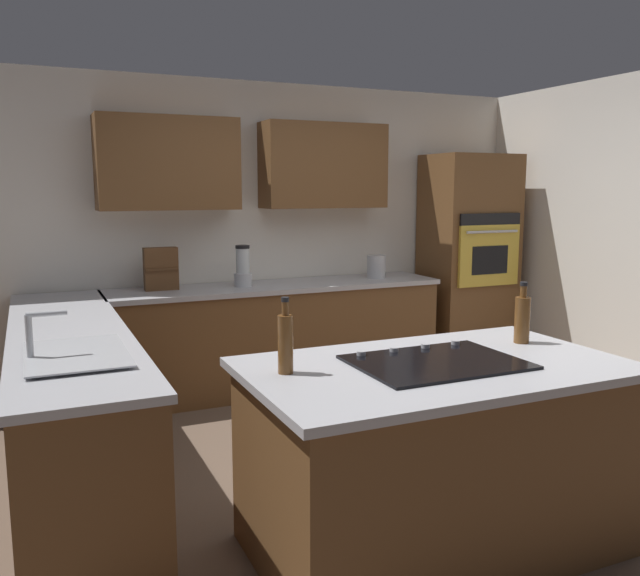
{
  "coord_description": "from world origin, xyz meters",
  "views": [
    {
      "loc": [
        2.0,
        3.4,
        1.7
      ],
      "look_at": [
        0.04,
        -0.98,
        0.97
      ],
      "focal_mm": 36.75,
      "sensor_mm": 36.0,
      "label": 1
    }
  ],
  "objects_px": {
    "wall_oven": "(468,261)",
    "blender": "(243,269)",
    "cooktop": "(436,362)",
    "second_bottle": "(522,318)",
    "kettle": "(376,267)",
    "oil_bottle": "(285,342)",
    "sink_unit": "(74,353)",
    "spice_rack": "(161,269)"
  },
  "relations": [
    {
      "from": "oil_bottle",
      "to": "kettle",
      "type": "bearing_deg",
      "value": -126.21
    },
    {
      "from": "blender",
      "to": "oil_bottle",
      "type": "distance_m",
      "value": 2.61
    },
    {
      "from": "blender",
      "to": "spice_rack",
      "type": "distance_m",
      "value": 0.66
    },
    {
      "from": "wall_oven",
      "to": "blender",
      "type": "relative_size",
      "value": 5.93
    },
    {
      "from": "spice_rack",
      "to": "kettle",
      "type": "relative_size",
      "value": 1.64
    },
    {
      "from": "wall_oven",
      "to": "second_bottle",
      "type": "relative_size",
      "value": 6.27
    },
    {
      "from": "sink_unit",
      "to": "blender",
      "type": "xyz_separation_m",
      "value": [
        -1.43,
        -1.87,
        0.13
      ]
    },
    {
      "from": "cooktop",
      "to": "second_bottle",
      "type": "bearing_deg",
      "value": -165.9
    },
    {
      "from": "blender",
      "to": "kettle",
      "type": "distance_m",
      "value": 1.25
    },
    {
      "from": "oil_bottle",
      "to": "second_bottle",
      "type": "height_order",
      "value": "oil_bottle"
    },
    {
      "from": "spice_rack",
      "to": "sink_unit",
      "type": "bearing_deg",
      "value": 68.2
    },
    {
      "from": "kettle",
      "to": "second_bottle",
      "type": "bearing_deg",
      "value": 78.19
    },
    {
      "from": "sink_unit",
      "to": "second_bottle",
      "type": "bearing_deg",
      "value": 163.49
    },
    {
      "from": "wall_oven",
      "to": "blender",
      "type": "bearing_deg",
      "value": -0.12
    },
    {
      "from": "sink_unit",
      "to": "cooktop",
      "type": "xyz_separation_m",
      "value": [
        -1.51,
        0.8,
        -0.01
      ]
    },
    {
      "from": "spice_rack",
      "to": "oil_bottle",
      "type": "distance_m",
      "value": 2.61
    },
    {
      "from": "wall_oven",
      "to": "sink_unit",
      "type": "distance_m",
      "value": 4.12
    },
    {
      "from": "sink_unit",
      "to": "blender",
      "type": "height_order",
      "value": "blender"
    },
    {
      "from": "kettle",
      "to": "second_bottle",
      "type": "height_order",
      "value": "second_bottle"
    },
    {
      "from": "wall_oven",
      "to": "oil_bottle",
      "type": "bearing_deg",
      "value": 41.54
    },
    {
      "from": "blender",
      "to": "second_bottle",
      "type": "relative_size",
      "value": 1.06
    },
    {
      "from": "spice_rack",
      "to": "oil_bottle",
      "type": "xyz_separation_m",
      "value": [
        -0.04,
        2.61,
        -0.03
      ]
    },
    {
      "from": "cooktop",
      "to": "second_bottle",
      "type": "height_order",
      "value": "second_bottle"
    },
    {
      "from": "wall_oven",
      "to": "sink_unit",
      "type": "xyz_separation_m",
      "value": [
        3.68,
        1.86,
        -0.09
      ]
    },
    {
      "from": "sink_unit",
      "to": "cooktop",
      "type": "distance_m",
      "value": 1.71
    },
    {
      "from": "wall_oven",
      "to": "spice_rack",
      "type": "relative_size",
      "value": 5.94
    },
    {
      "from": "wall_oven",
      "to": "kettle",
      "type": "height_order",
      "value": "wall_oven"
    },
    {
      "from": "blender",
      "to": "spice_rack",
      "type": "xyz_separation_m",
      "value": [
        0.65,
        -0.08,
        0.02
      ]
    },
    {
      "from": "kettle",
      "to": "blender",
      "type": "bearing_deg",
      "value": 0.0
    },
    {
      "from": "spice_rack",
      "to": "second_bottle",
      "type": "height_order",
      "value": "spice_rack"
    },
    {
      "from": "cooktop",
      "to": "kettle",
      "type": "height_order",
      "value": "kettle"
    },
    {
      "from": "wall_oven",
      "to": "blender",
      "type": "distance_m",
      "value": 2.25
    },
    {
      "from": "oil_bottle",
      "to": "second_bottle",
      "type": "distance_m",
      "value": 1.33
    },
    {
      "from": "spice_rack",
      "to": "oil_bottle",
      "type": "relative_size",
      "value": 1.01
    },
    {
      "from": "wall_oven",
      "to": "second_bottle",
      "type": "bearing_deg",
      "value": 58.64
    },
    {
      "from": "blender",
      "to": "spice_rack",
      "type": "relative_size",
      "value": 1.0
    },
    {
      "from": "cooktop",
      "to": "second_bottle",
      "type": "distance_m",
      "value": 0.67
    },
    {
      "from": "wall_oven",
      "to": "cooktop",
      "type": "xyz_separation_m",
      "value": [
        2.16,
        2.66,
        -0.1
      ]
    },
    {
      "from": "second_bottle",
      "to": "cooktop",
      "type": "bearing_deg",
      "value": 14.1
    },
    {
      "from": "kettle",
      "to": "second_bottle",
      "type": "relative_size",
      "value": 0.64
    },
    {
      "from": "wall_oven",
      "to": "cooktop",
      "type": "distance_m",
      "value": 3.43
    },
    {
      "from": "cooktop",
      "to": "oil_bottle",
      "type": "distance_m",
      "value": 0.72
    }
  ]
}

